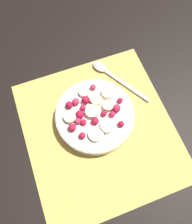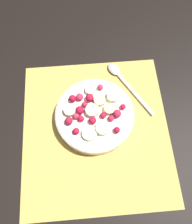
# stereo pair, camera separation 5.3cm
# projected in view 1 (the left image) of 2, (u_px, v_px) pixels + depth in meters

# --- Properties ---
(ground_plane) EXTENTS (3.00, 3.00, 0.00)m
(ground_plane) POSITION_uv_depth(u_px,v_px,m) (99.00, 130.00, 0.56)
(ground_plane) COLOR black
(placemat) EXTENTS (0.40, 0.37, 0.01)m
(placemat) POSITION_uv_depth(u_px,v_px,m) (99.00, 130.00, 0.56)
(placemat) COLOR #E0B251
(placemat) RESTS_ON ground_plane
(fruit_bowl) EXTENTS (0.20, 0.20, 0.05)m
(fruit_bowl) POSITION_uv_depth(u_px,v_px,m) (96.00, 115.00, 0.55)
(fruit_bowl) COLOR silver
(fruit_bowl) RESTS_ON placemat
(spoon) EXTENTS (0.17, 0.11, 0.01)m
(spoon) POSITION_uv_depth(u_px,v_px,m) (109.00, 73.00, 0.61)
(spoon) COLOR #B2B2B7
(spoon) RESTS_ON placemat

